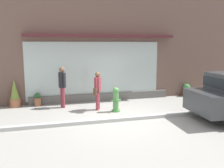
{
  "coord_description": "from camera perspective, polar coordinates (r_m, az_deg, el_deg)",
  "views": [
    {
      "loc": [
        -2.6,
        -8.13,
        2.64
      ],
      "look_at": [
        -0.0,
        1.2,
        1.07
      ],
      "focal_mm": 39.87,
      "sensor_mm": 36.0,
      "label": 1
    }
  ],
  "objects": [
    {
      "name": "potted_plant_window_center",
      "position": [
        11.21,
        -21.41,
        -2.13
      ],
      "size": [
        0.43,
        0.43,
        1.18
      ],
      "color": "#9E6042",
      "rests_on": "ground_plane"
    },
    {
      "name": "pedestrian_with_handbag",
      "position": [
        9.94,
        -3.35,
        -0.95
      ],
      "size": [
        0.42,
        0.61,
        1.55
      ],
      "rotation": [
        0.0,
        0.0,
        4.24
      ],
      "color": "#8E333D",
      "rests_on": "ground_plane"
    },
    {
      "name": "storefront",
      "position": [
        11.61,
        -2.68,
        9.23
      ],
      "size": [
        14.0,
        0.81,
        5.41
      ],
      "color": "brown",
      "rests_on": "ground_plane"
    },
    {
      "name": "fire_hydrant",
      "position": [
        9.76,
        0.89,
        -3.53
      ],
      "size": [
        0.4,
        0.37,
        0.97
      ],
      "color": "#4C8C47",
      "rests_on": "ground_plane"
    },
    {
      "name": "potted_plant_trailing_edge",
      "position": [
        13.21,
        16.71,
        -1.36
      ],
      "size": [
        0.39,
        0.39,
        0.63
      ],
      "color": "#9E6042",
      "rests_on": "ground_plane"
    },
    {
      "name": "pedestrian_passerby",
      "position": [
        10.49,
        -11.34,
        0.0
      ],
      "size": [
        0.29,
        0.43,
        1.7
      ],
      "rotation": [
        0.0,
        0.0,
        1.96
      ],
      "color": "#8E333D",
      "rests_on": "ground_plane"
    },
    {
      "name": "curb_strip",
      "position": [
        8.74,
        2.49,
        -7.99
      ],
      "size": [
        14.0,
        0.24,
        0.12
      ],
      "primitive_type": "cube",
      "color": "#B2B2AD",
      "rests_on": "ground_plane"
    },
    {
      "name": "potted_plant_window_right",
      "position": [
        11.14,
        -16.68,
        -3.45
      ],
      "size": [
        0.28,
        0.28,
        0.56
      ],
      "color": "#9E6042",
      "rests_on": "ground_plane"
    },
    {
      "name": "ground_plane",
      "position": [
        8.94,
        2.09,
        -7.99
      ],
      "size": [
        60.0,
        60.0,
        0.0
      ],
      "primitive_type": "plane",
      "color": "#9E9B93"
    }
  ]
}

